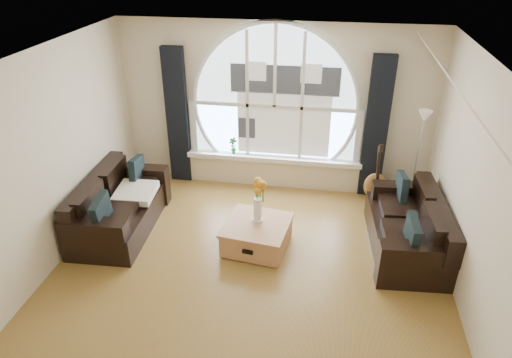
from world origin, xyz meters
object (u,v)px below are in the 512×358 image
floor_lamp (417,161)px  vase_flowers (258,196)px  sofa_right (408,224)px  coffee_chest (257,234)px  sofa_left (120,204)px  guitar (377,173)px  potted_plant (233,146)px

floor_lamp → vase_flowers: bearing=-148.6°
sofa_right → floor_lamp: 1.22m
coffee_chest → floor_lamp: (2.20, 1.42, 0.59)m
sofa_left → coffee_chest: 2.04m
coffee_chest → guitar: bearing=49.3°
sofa_left → potted_plant: potted_plant is taller
guitar → potted_plant: (-2.34, 0.30, 0.16)m
sofa_right → guitar: size_ratio=1.64×
sofa_right → potted_plant: 3.09m
potted_plant → vase_flowers: bearing=-67.9°
floor_lamp → sofa_right: bearing=-100.2°
sofa_left → coffee_chest: sofa_left is taller
sofa_left → sofa_right: (4.02, 0.13, 0.00)m
sofa_right → guitar: (-0.34, 1.19, 0.13)m
sofa_right → guitar: bearing=102.0°
coffee_chest → potted_plant: bearing=119.1°
sofa_right → coffee_chest: (-2.00, -0.28, -0.19)m
guitar → potted_plant: 2.37m
vase_flowers → guitar: size_ratio=0.66×
vase_flowers → floor_lamp: floor_lamp is taller
floor_lamp → potted_plant: 2.92m
potted_plant → sofa_left: bearing=-129.4°
vase_flowers → guitar: (1.65, 1.40, -0.23)m
sofa_left → vase_flowers: bearing=-4.7°
guitar → floor_lamp: bearing=-16.4°
vase_flowers → coffee_chest: bearing=-87.8°
vase_flowers → sofa_right: bearing=5.9°
vase_flowers → floor_lamp: (2.20, 1.35, 0.04)m
vase_flowers → floor_lamp: 2.58m
coffee_chest → vase_flowers: size_ratio=1.21×
vase_flowers → floor_lamp: size_ratio=0.44×
sofa_left → vase_flowers: vase_flowers is taller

